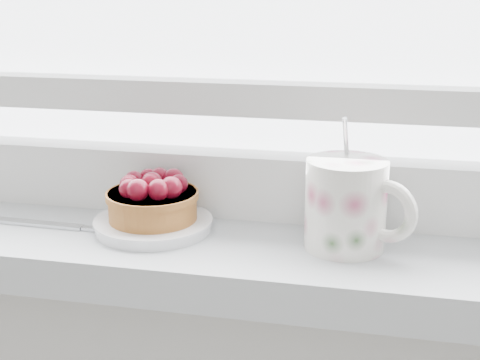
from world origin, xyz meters
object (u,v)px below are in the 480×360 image
(floral_mug, at_px, (349,203))
(raspberry_tart, at_px, (153,199))
(saucer, at_px, (153,224))
(fork, at_px, (67,226))

(floral_mug, bearing_deg, raspberry_tart, 178.45)
(saucer, xyz_separation_m, fork, (-0.09, -0.02, -0.00))
(raspberry_tart, bearing_deg, saucer, 135.64)
(raspberry_tart, relative_size, floral_mug, 0.76)
(saucer, relative_size, floral_mug, 0.98)
(floral_mug, bearing_deg, fork, -178.12)
(raspberry_tart, relative_size, fork, 0.45)
(saucer, height_order, floral_mug, floral_mug)
(floral_mug, height_order, fork, floral_mug)
(saucer, distance_m, raspberry_tart, 0.03)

